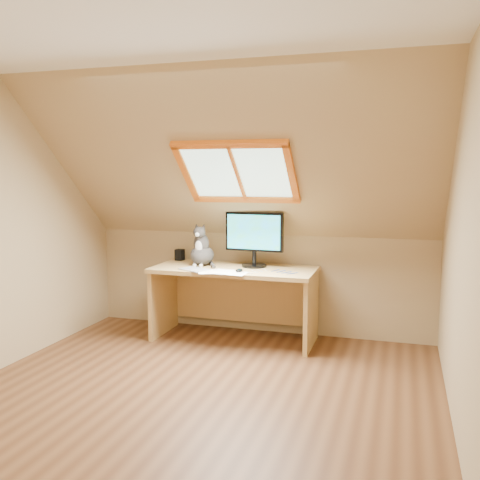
% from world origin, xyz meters
% --- Properties ---
extents(ground, '(3.50, 3.50, 0.00)m').
position_xyz_m(ground, '(0.00, 0.00, 0.00)').
color(ground, brown).
rests_on(ground, ground).
extents(room_shell, '(3.52, 3.52, 2.41)m').
position_xyz_m(room_shell, '(0.00, -0.09, 1.43)').
color(room_shell, tan).
rests_on(room_shell, ground).
extents(desk, '(1.56, 0.68, 0.71)m').
position_xyz_m(desk, '(-0.14, 1.45, 0.49)').
color(desk, tan).
rests_on(desk, ground).
extents(monitor, '(0.57, 0.24, 0.53)m').
position_xyz_m(monitor, '(0.03, 1.48, 1.02)').
color(monitor, black).
rests_on(monitor, desk).
extents(cat, '(0.24, 0.28, 0.42)m').
position_xyz_m(cat, '(-0.49, 1.41, 0.86)').
color(cat, '#46413E').
rests_on(cat, desk).
extents(desk_speaker, '(0.09, 0.09, 0.12)m').
position_xyz_m(desk_speaker, '(-0.82, 1.63, 0.77)').
color(desk_speaker, black).
rests_on(desk_speaker, desk).
extents(graphics_tablet, '(0.31, 0.28, 0.01)m').
position_xyz_m(graphics_tablet, '(-0.46, 1.15, 0.72)').
color(graphics_tablet, '#B2B2B7').
rests_on(graphics_tablet, desk).
extents(mouse, '(0.07, 0.11, 0.03)m').
position_xyz_m(mouse, '(-0.02, 1.16, 0.73)').
color(mouse, black).
rests_on(mouse, desk).
extents(papers, '(0.35, 0.30, 0.01)m').
position_xyz_m(papers, '(-0.16, 1.12, 0.72)').
color(papers, white).
rests_on(papers, desk).
extents(cables, '(0.51, 0.26, 0.01)m').
position_xyz_m(cables, '(0.27, 1.26, 0.72)').
color(cables, silver).
rests_on(cables, desk).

